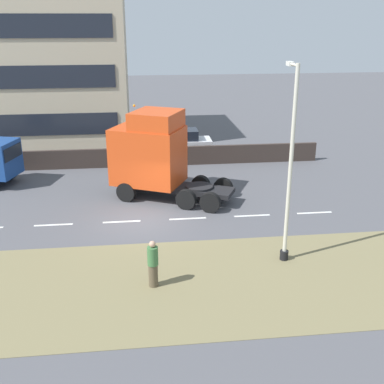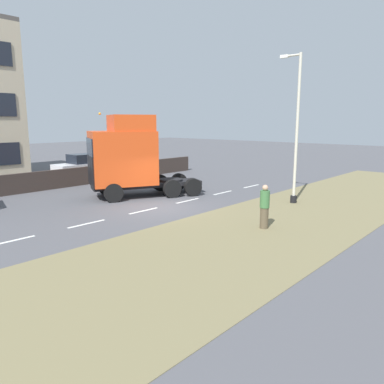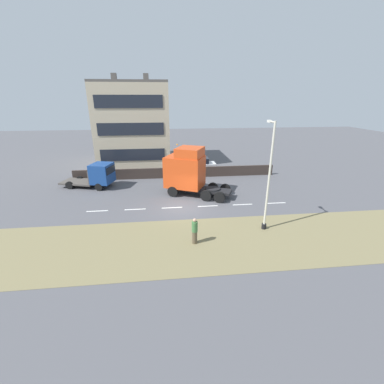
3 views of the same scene
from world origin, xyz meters
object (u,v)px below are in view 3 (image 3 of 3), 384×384
Objects in this scene: lamp_post at (268,183)px; pedestrian at (195,231)px; flatbed_truck at (98,175)px; parked_car at (197,166)px; lorry_cab at (187,171)px.

lamp_post is 6.15m from pedestrian.
flatbed_truck is 1.27× the size of parked_car.
flatbed_truck is at bearing 52.45° from lamp_post.
flatbed_truck is at bearing 97.78° from lorry_cab.
flatbed_truck reaches higher than pedestrian.
lamp_post is (-7.88, -4.92, 1.22)m from lorry_cab.
parked_car is at bearing -8.05° from pedestrian.
parked_car is at bearing 127.36° from flatbed_truck.
lamp_post reaches higher than flatbed_truck.
lorry_cab is at bearing 87.80° from flatbed_truck.
flatbed_truck is (3.02, 9.25, -0.96)m from lorry_cab.
lorry_cab is 3.66× the size of pedestrian.
lamp_post reaches higher than lorry_cab.
flatbed_truck is 12.06m from parked_car.
lamp_post is at bearing -74.44° from pedestrian.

